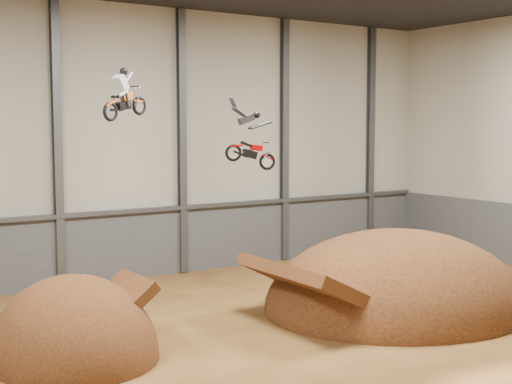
% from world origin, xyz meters
% --- Properties ---
extents(floor, '(40.00, 40.00, 0.00)m').
position_xyz_m(floor, '(0.00, 0.00, 0.00)').
color(floor, '#503115').
rests_on(floor, ground).
extents(back_wall, '(40.00, 0.10, 14.00)m').
position_xyz_m(back_wall, '(0.00, 15.00, 7.00)').
color(back_wall, '#ABA897').
rests_on(back_wall, ground).
extents(lower_band_back, '(39.80, 0.18, 3.50)m').
position_xyz_m(lower_band_back, '(0.00, 14.90, 1.75)').
color(lower_band_back, '#4C4E52').
rests_on(lower_band_back, ground).
extents(steel_rail, '(39.80, 0.35, 0.20)m').
position_xyz_m(steel_rail, '(0.00, 14.75, 3.55)').
color(steel_rail, '#47494F').
rests_on(steel_rail, lower_band_back).
extents(steel_column_2, '(0.40, 0.36, 13.90)m').
position_xyz_m(steel_column_2, '(-3.33, 14.80, 7.00)').
color(steel_column_2, '#47494F').
rests_on(steel_column_2, ground).
extents(steel_column_3, '(0.40, 0.36, 13.90)m').
position_xyz_m(steel_column_3, '(3.33, 14.80, 7.00)').
color(steel_column_3, '#47494F').
rests_on(steel_column_3, ground).
extents(steel_column_4, '(0.40, 0.36, 13.90)m').
position_xyz_m(steel_column_4, '(10.00, 14.80, 7.00)').
color(steel_column_4, '#47494F').
rests_on(steel_column_4, ground).
extents(steel_column_5, '(0.40, 0.36, 13.90)m').
position_xyz_m(steel_column_5, '(16.67, 14.80, 7.00)').
color(steel_column_5, '#47494F').
rests_on(steel_column_5, ground).
extents(takeoff_ramp, '(5.68, 6.55, 5.68)m').
position_xyz_m(takeoff_ramp, '(-6.26, 4.41, 0.00)').
color(takeoff_ramp, '#381C0E').
rests_on(takeoff_ramp, ground).
extents(landing_ramp, '(11.88, 10.51, 6.85)m').
position_xyz_m(landing_ramp, '(7.65, 3.14, 0.00)').
color(landing_ramp, '#381C0E').
rests_on(landing_ramp, ground).
extents(fmx_rider_a, '(2.56, 1.71, 2.26)m').
position_xyz_m(fmx_rider_a, '(-3.85, 5.21, 9.16)').
color(fmx_rider_a, '#CA5E1D').
extents(fmx_rider_b, '(3.12, 1.47, 2.77)m').
position_xyz_m(fmx_rider_b, '(-0.29, 2.61, 7.58)').
color(fmx_rider_b, '#C60000').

